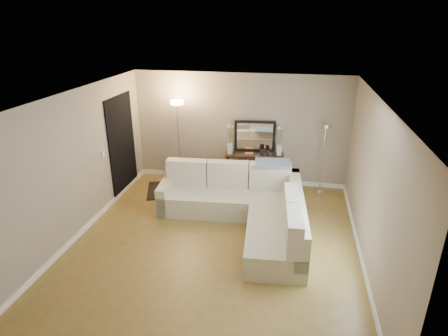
% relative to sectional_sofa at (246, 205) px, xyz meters
% --- Properties ---
extents(floor, '(5.00, 5.50, 0.01)m').
position_rel_sectional_sofa_xyz_m(floor, '(-0.44, -0.78, -0.37)').
color(floor, olive).
rests_on(floor, ground).
extents(ceiling, '(5.00, 5.50, 0.01)m').
position_rel_sectional_sofa_xyz_m(ceiling, '(-0.44, -0.78, 2.24)').
color(ceiling, white).
rests_on(ceiling, ground).
extents(wall_back, '(5.00, 0.02, 2.60)m').
position_rel_sectional_sofa_xyz_m(wall_back, '(-0.44, 1.98, 0.93)').
color(wall_back, gray).
rests_on(wall_back, ground).
extents(wall_front, '(5.00, 0.02, 2.60)m').
position_rel_sectional_sofa_xyz_m(wall_front, '(-0.44, -3.54, 0.93)').
color(wall_front, gray).
rests_on(wall_front, ground).
extents(wall_left, '(0.02, 5.50, 2.60)m').
position_rel_sectional_sofa_xyz_m(wall_left, '(-2.95, -0.78, 0.93)').
color(wall_left, gray).
rests_on(wall_left, ground).
extents(wall_right, '(0.02, 5.50, 2.60)m').
position_rel_sectional_sofa_xyz_m(wall_right, '(2.07, -0.78, 0.93)').
color(wall_right, gray).
rests_on(wall_right, ground).
extents(baseboard_back, '(5.00, 0.03, 0.10)m').
position_rel_sectional_sofa_xyz_m(baseboard_back, '(-0.44, 1.96, -0.32)').
color(baseboard_back, white).
rests_on(baseboard_back, ground).
extents(baseboard_left, '(0.03, 5.50, 0.10)m').
position_rel_sectional_sofa_xyz_m(baseboard_left, '(-2.92, -0.78, -0.32)').
color(baseboard_left, white).
rests_on(baseboard_left, ground).
extents(baseboard_right, '(0.03, 5.50, 0.10)m').
position_rel_sectional_sofa_xyz_m(baseboard_right, '(2.05, -0.78, -0.32)').
color(baseboard_right, white).
rests_on(baseboard_right, ground).
extents(doorway, '(0.02, 1.20, 2.20)m').
position_rel_sectional_sofa_xyz_m(doorway, '(-2.92, 0.92, 0.73)').
color(doorway, black).
rests_on(doorway, ground).
extents(switch_plate, '(0.02, 0.08, 0.12)m').
position_rel_sectional_sofa_xyz_m(switch_plate, '(-2.92, 0.07, 0.83)').
color(switch_plate, white).
rests_on(switch_plate, ground).
extents(sectional_sofa, '(3.02, 2.77, 0.99)m').
position_rel_sectional_sofa_xyz_m(sectional_sofa, '(0.00, 0.00, 0.00)').
color(sectional_sofa, beige).
rests_on(sectional_sofa, floor).
extents(throw_blanket, '(0.76, 0.50, 0.09)m').
position_rel_sectional_sofa_xyz_m(throw_blanket, '(0.44, 0.74, 0.62)').
color(throw_blanket, slate).
rests_on(throw_blanket, sectional_sofa).
extents(console_table, '(1.36, 0.51, 0.82)m').
position_rel_sectional_sofa_xyz_m(console_table, '(-0.13, 1.68, 0.09)').
color(console_table, black).
rests_on(console_table, floor).
extents(leaning_mirror, '(0.94, 0.15, 0.74)m').
position_rel_sectional_sofa_xyz_m(leaning_mirror, '(-0.07, 1.86, 0.82)').
color(leaning_mirror, black).
rests_on(leaning_mirror, console_table).
extents(table_decor, '(0.57, 0.14, 0.13)m').
position_rel_sectional_sofa_xyz_m(table_decor, '(-0.05, 1.65, 0.48)').
color(table_decor, '#C35222').
rests_on(table_decor, console_table).
extents(flower_vase_left, '(0.16, 0.14, 0.70)m').
position_rel_sectional_sofa_xyz_m(flower_vase_left, '(-0.61, 1.62, 0.74)').
color(flower_vase_left, silver).
rests_on(flower_vase_left, console_table).
extents(flower_vase_right, '(0.16, 0.14, 0.70)m').
position_rel_sectional_sofa_xyz_m(flower_vase_right, '(0.51, 1.75, 0.74)').
color(flower_vase_right, silver).
rests_on(flower_vase_right, console_table).
extents(floor_lamp_lit, '(0.36, 0.36, 2.01)m').
position_rel_sectional_sofa_xyz_m(floor_lamp_lit, '(-1.81, 1.55, 1.05)').
color(floor_lamp_lit, silver).
rests_on(floor_lamp_lit, floor).
extents(floor_lamp_unlit, '(0.29, 0.29, 1.62)m').
position_rel_sectional_sofa_xyz_m(floor_lamp_unlit, '(1.48, 1.65, 0.78)').
color(floor_lamp_unlit, silver).
rests_on(floor_lamp_unlit, floor).
extents(charcoal_rug, '(1.55, 1.34, 0.02)m').
position_rel_sectional_sofa_xyz_m(charcoal_rug, '(-1.79, 1.16, -0.36)').
color(charcoal_rug, black).
rests_on(charcoal_rug, floor).
extents(black_bag, '(0.43, 0.36, 0.24)m').
position_rel_sectional_sofa_xyz_m(black_bag, '(-1.98, 0.99, -0.31)').
color(black_bag, black).
rests_on(black_bag, charcoal_rug).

